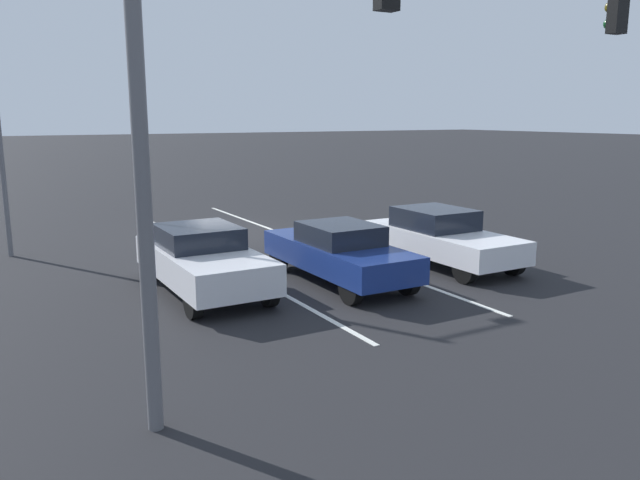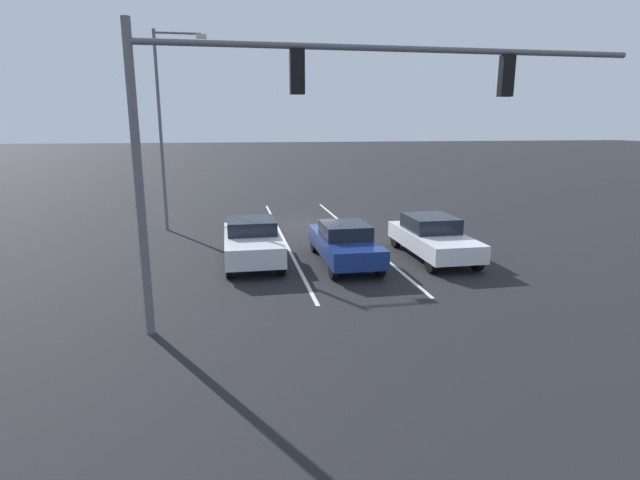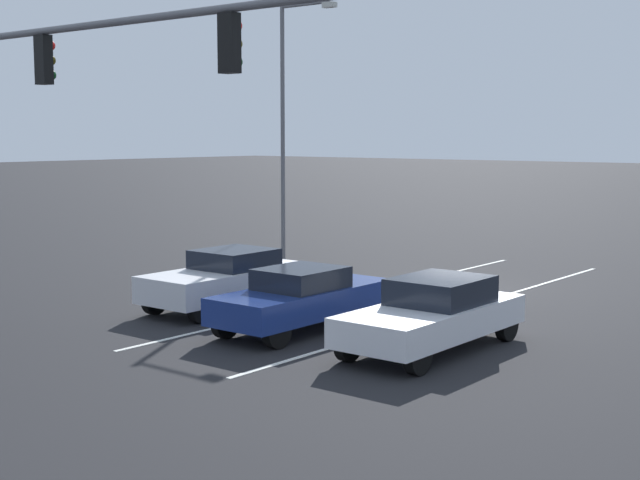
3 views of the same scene
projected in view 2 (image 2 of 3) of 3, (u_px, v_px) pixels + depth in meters
name	position (u px, v px, depth m)	size (l,w,h in m)	color
ground_plane	(310.00, 224.00, 24.53)	(240.00, 240.00, 0.00)	black
lane_stripe_left_divider	(355.00, 234.00, 22.28)	(0.12, 17.31, 0.01)	silver
lane_stripe_center_divider	(282.00, 237.00, 21.69)	(0.12, 17.31, 0.01)	silver
car_white_leftlane_front	(433.00, 237.00, 18.22)	(1.88, 4.77, 1.50)	silver
car_silver_rightlane_front	(252.00, 241.00, 17.61)	(1.92, 4.63, 1.50)	silver
car_navy_midlane_front	(344.00, 242.00, 17.43)	(1.77, 4.75, 1.44)	navy
traffic_signal_gantry	(298.00, 109.00, 11.20)	(11.80, 0.37, 6.92)	slate
street_lamp_right_shoulder	(165.00, 118.00, 22.06)	(2.27, 0.24, 8.76)	slate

